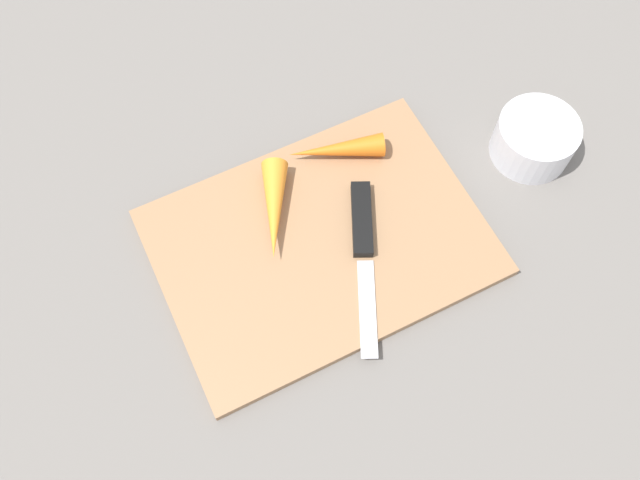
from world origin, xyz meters
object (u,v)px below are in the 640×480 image
at_px(carrot_short, 336,150).
at_px(small_bowl, 533,138).
at_px(knife, 364,233).
at_px(carrot_long, 274,210).
at_px(cutting_board, 320,242).

distance_m(carrot_short, small_bowl, 0.23).
height_order(knife, carrot_short, carrot_short).
distance_m(knife, carrot_short, 0.11).
distance_m(knife, small_bowl, 0.24).
height_order(knife, carrot_long, carrot_long).
bearing_deg(cutting_board, small_bowl, 0.49).
relative_size(cutting_board, carrot_short, 3.21).
bearing_deg(carrot_short, knife, 98.90).
bearing_deg(small_bowl, carrot_long, 171.44).
height_order(cutting_board, carrot_long, carrot_long).
relative_size(knife, carrot_long, 1.61).
bearing_deg(small_bowl, carrot_short, 157.82).
height_order(carrot_short, small_bowl, small_bowl).
bearing_deg(cutting_board, carrot_short, 53.99).
xyz_separation_m(knife, small_bowl, (0.24, 0.02, 0.01)).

